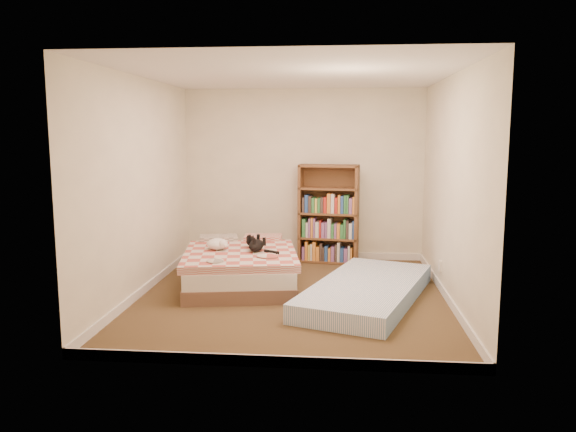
# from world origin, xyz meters

# --- Properties ---
(room) EXTENTS (3.51, 4.01, 2.51)m
(room) POSITION_xyz_m (0.00, 0.00, 1.20)
(room) COLOR #46301E
(room) RESTS_ON ground
(bed) EXTENTS (1.57, 2.01, 0.49)m
(bed) POSITION_xyz_m (-0.68, 0.49, 0.22)
(bed) COLOR brown
(bed) RESTS_ON room
(bookshelf) EXTENTS (0.89, 0.40, 1.42)m
(bookshelf) POSITION_xyz_m (0.38, 1.78, 0.53)
(bookshelf) COLOR brown
(bookshelf) RESTS_ON room
(floor_mattress) EXTENTS (1.71, 2.49, 0.21)m
(floor_mattress) POSITION_xyz_m (0.85, -0.07, 0.10)
(floor_mattress) COLOR #79A0CA
(floor_mattress) RESTS_ON room
(black_cat) EXTENTS (0.34, 0.69, 0.15)m
(black_cat) POSITION_xyz_m (-0.48, 0.46, 0.51)
(black_cat) COLOR black
(black_cat) RESTS_ON bed
(white_dog) EXTENTS (0.29, 0.30, 0.14)m
(white_dog) POSITION_xyz_m (-0.96, 0.44, 0.51)
(white_dog) COLOR white
(white_dog) RESTS_ON bed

